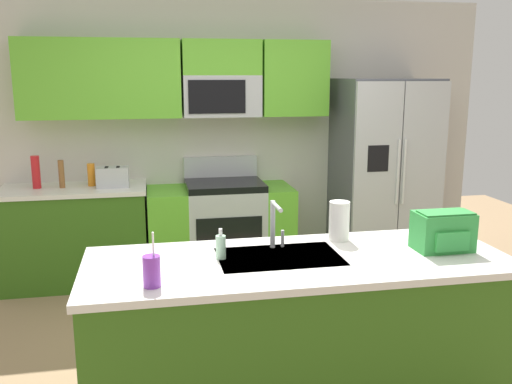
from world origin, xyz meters
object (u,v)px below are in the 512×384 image
refrigerator (383,175)px  toaster (113,177)px  drink_cup_purple (152,271)px  paper_towel_roll (339,221)px  bottle_orange (91,175)px  soap_dispenser (221,247)px  range_oven (221,229)px  pepper_mill (61,174)px  backpack (443,230)px  bottle_red (36,172)px  sink_faucet (275,221)px

refrigerator → toaster: 2.58m
drink_cup_purple → paper_towel_roll: drink_cup_purple is taller
bottle_orange → toaster: bearing=-25.7°
drink_cup_purple → soap_dispenser: 0.51m
refrigerator → soap_dispenser: size_ratio=10.88×
range_oven → paper_towel_roll: bearing=-76.7°
bottle_orange → soap_dispenser: (0.88, -2.23, -0.03)m
pepper_mill → backpack: bearing=-43.5°
bottle_red → soap_dispenser: bearing=-58.6°
toaster → backpack: (1.96, -2.23, 0.03)m
backpack → toaster: bearing=131.3°
bottle_orange → soap_dispenser: 2.40m
bottle_orange → drink_cup_purple: size_ratio=0.74×
refrigerator → paper_towel_roll: size_ratio=7.71×
refrigerator → bottle_red: 3.24m
range_oven → pepper_mill: (-1.42, -0.00, 0.58)m
soap_dispenser → backpack: backpack is taller
toaster → sink_faucet: (1.02, -2.03, 0.08)m
refrigerator → bottle_orange: bearing=177.7°
toaster → sink_faucet: size_ratio=0.99×
backpack → drink_cup_purple: bearing=-171.3°
refrigerator → bottle_orange: (-2.77, 0.11, 0.08)m
bottle_orange → range_oven: bearing=-2.0°
soap_dispenser → paper_towel_roll: bearing=15.4°
soap_dispenser → bottle_orange: bearing=111.6°
drink_cup_purple → paper_towel_roll: bearing=26.2°
toaster → bottle_red: bottle_red is taller
refrigerator → drink_cup_purple: refrigerator is taller
soap_dispenser → bottle_red: bearing=121.4°
pepper_mill → soap_dispenser: bearing=-62.6°
paper_towel_roll → toaster: bearing=126.7°
bottle_red → sink_faucet: (1.68, -2.10, 0.02)m
range_oven → pepper_mill: size_ratio=5.50×
refrigerator → backpack: size_ratio=5.78×
refrigerator → bottle_orange: 2.77m
refrigerator → drink_cup_purple: bearing=-132.5°
bottle_orange → sink_faucet: 2.44m
bottle_orange → drink_cup_purple: 2.63m
sink_faucet → drink_cup_purple: sink_faucet is taller
range_oven → refrigerator: 1.67m
soap_dispenser → paper_towel_roll: 0.78m
sink_faucet → paper_towel_roll: bearing=12.5°
drink_cup_purple → refrigerator: bearing=47.5°
pepper_mill → soap_dispenser: 2.47m
bottle_red → drink_cup_purple: bearing=-69.1°
sink_faucet → drink_cup_purple: (-0.70, -0.46, -0.09)m
range_oven → toaster: 1.12m
toaster → pepper_mill: bearing=173.6°
soap_dispenser → toaster: bearing=107.9°
bottle_orange → paper_towel_roll: (1.64, -2.03, 0.02)m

